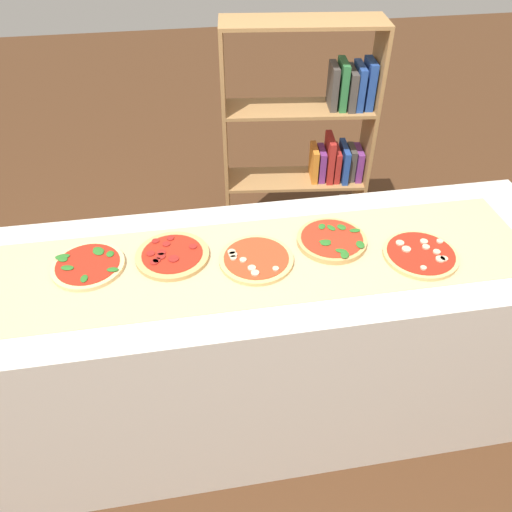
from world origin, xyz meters
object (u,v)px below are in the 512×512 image
at_px(pizza_pepperoni_1, 172,255).
at_px(bookshelf, 316,149).
at_px(pizza_spinach_0, 88,265).
at_px(pizza_mushroom_2, 256,259).
at_px(pizza_mushroom_4, 421,254).
at_px(pizza_spinach_3, 332,240).

distance_m(pizza_pepperoni_1, bookshelf, 1.45).
distance_m(pizza_spinach_0, pizza_pepperoni_1, 0.28).
bearing_deg(pizza_mushroom_2, pizza_mushroom_4, -6.82).
relative_size(pizza_spinach_0, pizza_pepperoni_1, 0.96).
relative_size(pizza_mushroom_4, bookshelf, 0.19).
height_order(pizza_pepperoni_1, bookshelf, bookshelf).
distance_m(pizza_spinach_0, pizza_mushroom_2, 0.57).
distance_m(pizza_spinach_0, pizza_mushroom_4, 1.14).
height_order(pizza_mushroom_2, pizza_spinach_3, pizza_spinach_3).
bearing_deg(pizza_spinach_0, pizza_spinach_3, -0.38).
bearing_deg(pizza_mushroom_2, bookshelf, 65.53).
distance_m(pizza_mushroom_2, pizza_mushroom_4, 0.57).
height_order(pizza_spinach_3, bookshelf, bookshelf).
bearing_deg(bookshelf, pizza_mushroom_4, -89.38).
distance_m(pizza_pepperoni_1, pizza_mushroom_2, 0.29).
bearing_deg(bookshelf, pizza_spinach_3, -103.04).
xyz_separation_m(pizza_spinach_0, pizza_mushroom_2, (0.57, -0.06, -0.00)).
bearing_deg(pizza_mushroom_2, pizza_spinach_3, 11.14).
bearing_deg(pizza_pepperoni_1, pizza_mushroom_4, -9.10).
distance_m(pizza_mushroom_4, bookshelf, 1.32).
height_order(pizza_spinach_0, pizza_mushroom_2, same).
bearing_deg(pizza_spinach_0, pizza_mushroom_4, -6.53).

